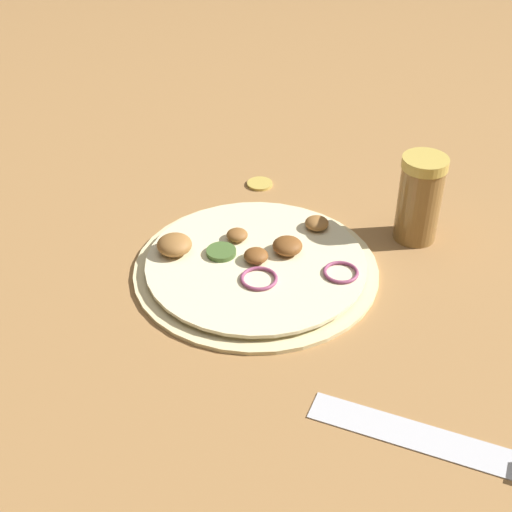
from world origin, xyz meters
The scene contains 4 objects.
ground_plane centered at (0.00, 0.00, 0.00)m, with size 3.00×3.00×0.00m, color #9E703F.
pizza centered at (0.00, 0.00, 0.01)m, with size 0.26×0.26×0.03m.
spice_jar centered at (-0.07, -0.18, 0.05)m, with size 0.05×0.05×0.10m.
loose_cap centered at (0.13, -0.12, 0.00)m, with size 0.03×0.03×0.01m.
Camera 1 is at (-0.45, 0.41, 0.47)m, focal length 50.00 mm.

